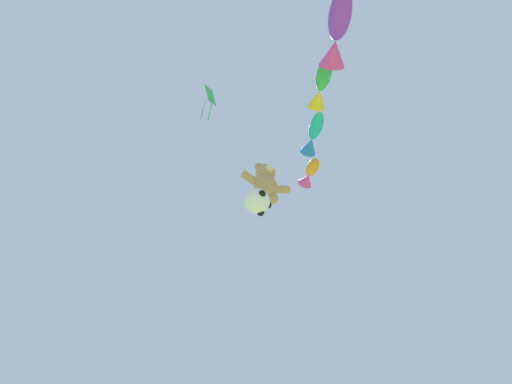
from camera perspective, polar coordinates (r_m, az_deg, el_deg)
teddy_bear_kite at (r=12.22m, az=1.64°, el=1.59°), size 1.92×0.84×1.94m
soccer_ball_kite at (r=10.74m, az=0.21°, el=-1.56°), size 0.92×0.91×0.85m
fish_kite_tangerine at (r=15.92m, az=8.91°, el=3.05°), size 0.79×1.54×0.66m
fish_kite_teal at (r=14.41m, az=9.46°, el=9.17°), size 1.04×1.98×0.67m
fish_kite_emerald at (r=13.42m, az=10.74°, el=16.77°), size 1.12×1.97×0.67m
fish_kite_violet at (r=12.62m, az=13.28°, el=24.10°), size 1.64×2.48×0.91m
diamond_kite at (r=13.34m, az=-7.77°, el=15.10°), size 0.69×0.64×2.67m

